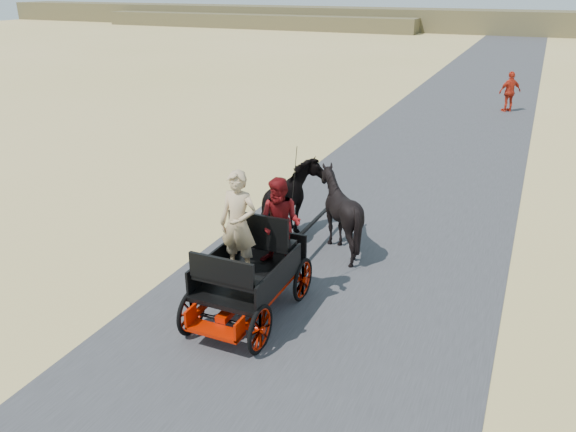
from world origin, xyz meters
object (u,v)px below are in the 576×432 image
at_px(pedestrian, 510,92).
at_px(carriage, 250,295).
at_px(horse_left, 291,204).
at_px(horse_right, 339,212).

bearing_deg(pedestrian, carriage, 44.21).
xyz_separation_m(carriage, pedestrian, (2.82, 18.97, 0.50)).
bearing_deg(carriage, pedestrian, 81.54).
bearing_deg(carriage, horse_left, 100.39).
distance_m(carriage, pedestrian, 19.19).
distance_m(horse_right, pedestrian, 16.13).
xyz_separation_m(horse_left, pedestrian, (3.37, 15.97, 0.02)).
xyz_separation_m(horse_right, pedestrian, (2.27, 15.97, 0.01)).
bearing_deg(horse_left, horse_right, -180.00).
xyz_separation_m(horse_left, horse_right, (1.10, 0.00, 0.00)).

